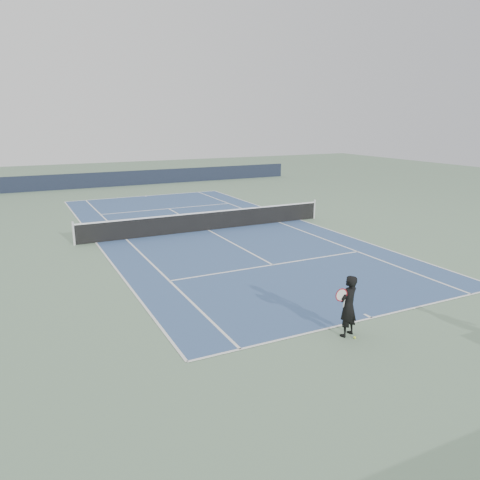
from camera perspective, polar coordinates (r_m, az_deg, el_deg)
name	(u,v)px	position (r m, az deg, el deg)	size (l,w,h in m)	color
ground	(208,230)	(23.47, -3.88, 1.18)	(80.00, 80.00, 0.00)	slate
court_surface	(208,230)	(23.47, -3.88, 1.20)	(10.97, 23.77, 0.01)	#35507E
tennis_net	(208,220)	(23.36, -3.90, 2.39)	(12.90, 0.10, 1.07)	silver
windscreen_far	(125,178)	(40.24, -13.82, 7.30)	(30.00, 0.25, 1.20)	black
tennis_player	(348,306)	(12.32, 13.05, -7.83)	(0.81, 0.61, 1.63)	black
tennis_ball	(355,337)	(12.50, 13.80, -11.47)	(0.06, 0.06, 0.06)	#CCE72F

